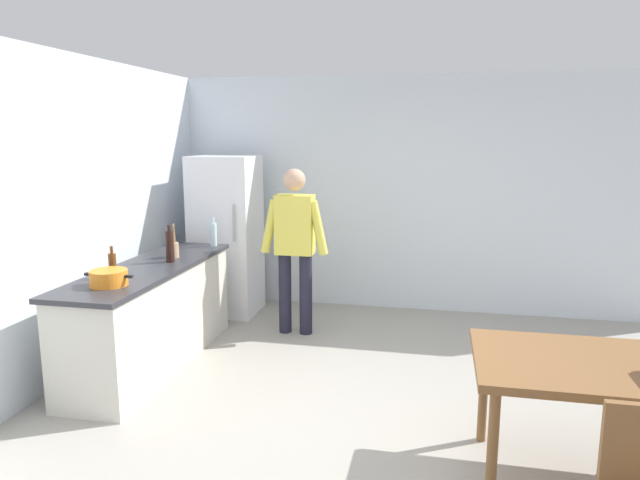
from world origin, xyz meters
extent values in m
plane|color=#9E998E|center=(0.00, 0.00, 0.00)|extent=(14.00, 14.00, 0.00)
cube|color=silver|center=(0.00, 3.00, 1.35)|extent=(6.40, 0.12, 2.70)
cube|color=silver|center=(-2.60, 0.20, 1.35)|extent=(0.12, 5.60, 2.70)
cube|color=beige|center=(-2.00, 0.80, 0.43)|extent=(0.60, 2.12, 0.86)
cube|color=#2D2D33|center=(-2.00, 0.80, 0.88)|extent=(0.64, 2.20, 0.04)
cube|color=white|center=(-1.90, 2.40, 0.90)|extent=(0.70, 0.64, 1.80)
cylinder|color=#B2B2B7|center=(-1.68, 2.06, 1.10)|extent=(0.02, 0.02, 0.40)
cylinder|color=#1E1E2D|center=(-1.06, 1.85, 0.42)|extent=(0.13, 0.13, 0.84)
cylinder|color=#1E1E2D|center=(-0.84, 1.85, 0.42)|extent=(0.13, 0.13, 0.84)
cube|color=#D8CC4C|center=(-0.95, 1.85, 1.14)|extent=(0.38, 0.22, 0.60)
sphere|color=tan|center=(-0.95, 1.85, 1.59)|extent=(0.22, 0.22, 0.22)
cylinder|color=#D8CC4C|center=(-1.20, 1.81, 1.12)|extent=(0.20, 0.09, 0.55)
cylinder|color=#D8CC4C|center=(-0.70, 1.81, 1.12)|extent=(0.20, 0.09, 0.55)
cube|color=brown|center=(1.40, -0.30, 0.72)|extent=(1.40, 0.90, 0.05)
cylinder|color=brown|center=(0.80, -0.65, 0.35)|extent=(0.06, 0.06, 0.70)
cylinder|color=brown|center=(0.80, 0.05, 0.35)|extent=(0.06, 0.06, 0.70)
cylinder|color=orange|center=(-1.97, 0.14, 0.96)|extent=(0.28, 0.28, 0.12)
cube|color=black|center=(-2.14, 0.14, 0.98)|extent=(0.06, 0.03, 0.02)
cube|color=black|center=(-1.80, 0.14, 0.98)|extent=(0.06, 0.03, 0.02)
cylinder|color=tan|center=(-1.95, 1.17, 0.97)|extent=(0.11, 0.11, 0.14)
cylinder|color=olive|center=(-1.93, 1.18, 1.11)|extent=(0.02, 0.05, 0.22)
cylinder|color=olive|center=(-1.93, 1.16, 1.11)|extent=(0.02, 0.04, 0.22)
cylinder|color=#5B3314|center=(-2.07, 0.36, 1.00)|extent=(0.06, 0.06, 0.20)
cylinder|color=#5B3314|center=(-2.07, 0.36, 1.13)|extent=(0.02, 0.02, 0.06)
cylinder|color=black|center=(-1.89, 0.99, 1.04)|extent=(0.08, 0.08, 0.28)
cylinder|color=black|center=(-1.89, 0.99, 1.21)|extent=(0.03, 0.03, 0.06)
cylinder|color=silver|center=(-1.79, 1.77, 1.02)|extent=(0.07, 0.07, 0.24)
cylinder|color=silver|center=(-1.79, 1.77, 1.17)|extent=(0.03, 0.03, 0.06)
camera|label=1|loc=(0.46, -3.62, 2.03)|focal=31.88mm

